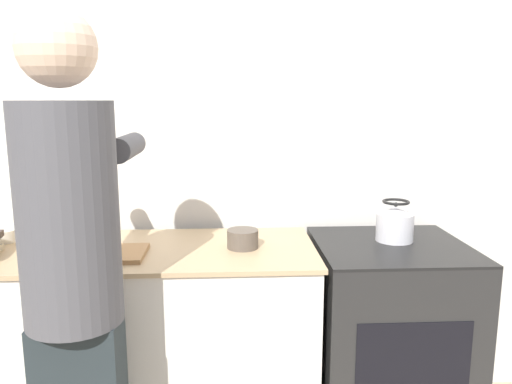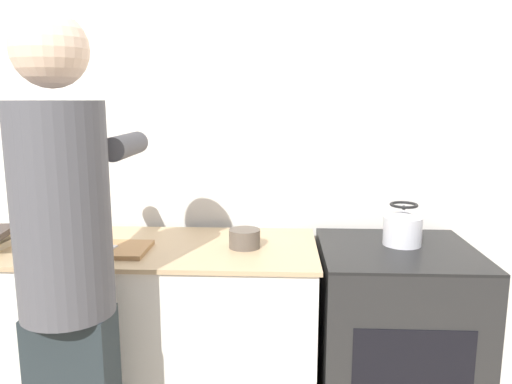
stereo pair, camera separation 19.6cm
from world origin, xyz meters
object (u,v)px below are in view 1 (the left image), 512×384
at_px(oven, 387,340).
at_px(kettle, 395,224).
at_px(knife, 87,251).
at_px(canister_jar, 40,224).
at_px(cutting_board, 101,254).
at_px(bowl_prep, 2,235).
at_px(person, 74,271).

height_order(oven, kettle, kettle).
bearing_deg(knife, canister_jar, 152.72).
height_order(cutting_board, knife, knife).
bearing_deg(bowl_prep, canister_jar, -19.31).
distance_m(person, knife, 0.43).
bearing_deg(canister_jar, kettle, -0.48).
distance_m(bowl_prep, canister_jar, 0.21).
bearing_deg(oven, bowl_prep, 175.47).
height_order(oven, bowl_prep, bowl_prep).
bearing_deg(bowl_prep, knife, -28.64).
xyz_separation_m(knife, kettle, (1.28, 0.16, 0.05)).
xyz_separation_m(oven, knife, (-1.26, -0.10, 0.47)).
xyz_separation_m(cutting_board, bowl_prep, (-0.49, 0.24, 0.02)).
height_order(cutting_board, bowl_prep, bowl_prep).
bearing_deg(knife, cutting_board, 2.10).
distance_m(knife, bowl_prep, 0.49).
xyz_separation_m(kettle, canister_jar, (-1.52, 0.01, 0.02)).
relative_size(kettle, canister_jar, 1.02).
bearing_deg(cutting_board, canister_jar, 149.35).
bearing_deg(kettle, person, -154.61).
height_order(person, canister_jar, person).
relative_size(oven, canister_jar, 5.06).
bearing_deg(kettle, cutting_board, -172.51).
bearing_deg(canister_jar, person, -61.76).
relative_size(knife, bowl_prep, 1.28).
relative_size(person, bowl_prep, 11.65).
bearing_deg(cutting_board, knife, 174.20).
relative_size(knife, kettle, 1.08).
xyz_separation_m(oven, kettle, (0.03, 0.05, 0.52)).
bearing_deg(bowl_prep, person, -52.12).
height_order(oven, cutting_board, cutting_board).
bearing_deg(canister_jar, knife, -35.18).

